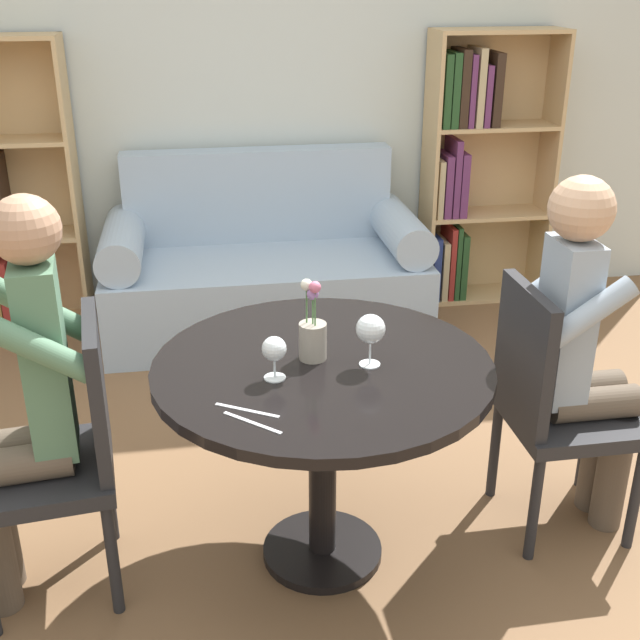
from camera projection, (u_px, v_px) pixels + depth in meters
name	position (u px, v px, depth m)	size (l,w,h in m)	color
ground_plane	(322.00, 553.00, 2.71)	(16.00, 16.00, 0.00)	brown
back_wall	(251.00, 63.00, 4.27)	(5.20, 0.05, 2.70)	silver
round_table	(323.00, 399.00, 2.47)	(1.04, 1.04, 0.72)	black
couch	(265.00, 273.00, 4.31)	(1.68, 0.80, 0.92)	#9EB2C6
bookshelf_right	(472.00, 167.00, 4.54)	(0.72, 0.28, 1.52)	tan
chair_left	(64.00, 448.00, 2.41)	(0.46, 0.46, 0.90)	#232326
chair_right	(552.00, 400.00, 2.67)	(0.42, 0.42, 0.90)	#232326
person_left	(24.00, 403.00, 2.31)	(0.44, 0.37, 1.28)	brown
person_right	(584.00, 351.00, 2.62)	(0.42, 0.34, 1.25)	brown
wine_glass_left	(274.00, 350.00, 2.29)	(0.07, 0.07, 0.13)	white
wine_glass_right	(371.00, 330.00, 2.36)	(0.09, 0.09, 0.16)	white
flower_vase	(313.00, 333.00, 2.41)	(0.08, 0.08, 0.26)	#9E9384
knife_left_setting	(252.00, 423.00, 2.10)	(0.15, 0.14, 0.00)	silver
fork_left_setting	(247.00, 410.00, 2.16)	(0.17, 0.11, 0.00)	silver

